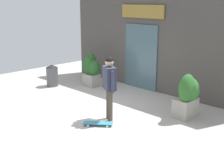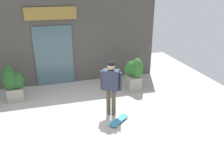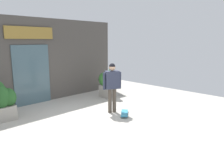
{
  "view_description": "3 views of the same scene",
  "coord_description": "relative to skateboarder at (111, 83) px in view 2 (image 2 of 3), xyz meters",
  "views": [
    {
      "loc": [
        6.65,
        -5.41,
        3.13
      ],
      "look_at": [
        1.13,
        0.03,
        1.0
      ],
      "focal_mm": 49.02,
      "sensor_mm": 36.0,
      "label": 1
    },
    {
      "loc": [
        -0.68,
        -6.13,
        3.75
      ],
      "look_at": [
        1.13,
        0.03,
        1.0
      ],
      "focal_mm": 37.72,
      "sensor_mm": 36.0,
      "label": 2
    },
    {
      "loc": [
        -4.11,
        -5.16,
        2.47
      ],
      "look_at": [
        1.13,
        0.03,
        1.0
      ],
      "focal_mm": 34.96,
      "sensor_mm": 36.0,
      "label": 3
    }
  ],
  "objects": [
    {
      "name": "ground_plane",
      "position": [
        -1.08,
        0.03,
        -1.06
      ],
      "size": [
        12.0,
        12.0,
        0.0
      ],
      "primitive_type": "plane",
      "color": "#B2ADA3"
    },
    {
      "name": "building_facade",
      "position": [
        -1.09,
        3.1,
        0.6
      ],
      "size": [
        7.57,
        0.31,
        3.35
      ],
      "color": "#4C4742",
      "rests_on": "ground_plane"
    },
    {
      "name": "skateboarder",
      "position": [
        0.0,
        0.0,
        0.0
      ],
      "size": [
        0.59,
        0.45,
        1.72
      ],
      "rotation": [
        0.0,
        0.0,
        -2.05
      ],
      "color": "#4C4238",
      "rests_on": "ground_plane"
    },
    {
      "name": "skateboard",
      "position": [
        0.09,
        -0.5,
        -1.0
      ],
      "size": [
        0.72,
        0.65,
        0.08
      ],
      "rotation": [
        0.0,
        0.0,
        -2.44
      ],
      "color": "teal",
      "rests_on": "ground_plane"
    },
    {
      "name": "planter_box_left",
      "position": [
        -2.92,
        1.87,
        -0.41
      ],
      "size": [
        0.72,
        0.53,
        1.26
      ],
      "color": "gray",
      "rests_on": "ground_plane"
    },
    {
      "name": "planter_box_right",
      "position": [
        1.37,
        1.6,
        -0.38
      ],
      "size": [
        0.68,
        0.79,
        1.26
      ],
      "color": "gray",
      "rests_on": "ground_plane"
    }
  ]
}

